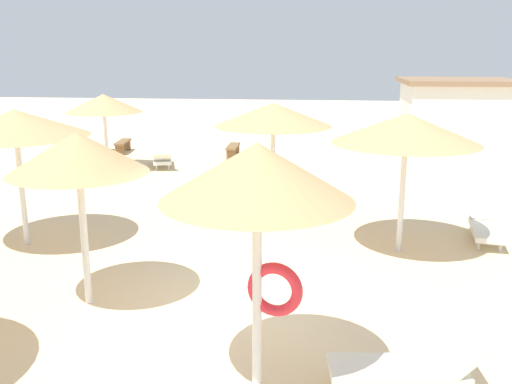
{
  "coord_description": "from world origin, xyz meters",
  "views": [
    {
      "loc": [
        1.31,
        -8.79,
        4.19
      ],
      "look_at": [
        0.0,
        3.0,
        1.2
      ],
      "focal_mm": 39.8,
      "sensor_mm": 36.0,
      "label": 1
    }
  ],
  "objects_px": {
    "parasol_3": "(104,103)",
    "bench_2": "(105,156)",
    "lounger_1": "(486,226)",
    "lounger_2": "(409,367)",
    "bench_1": "(233,149)",
    "parasol_6": "(273,115)",
    "beach_cabana": "(455,114)",
    "lounger_3": "(162,159)",
    "parasol_1": "(406,129)",
    "bench_0": "(123,144)",
    "parasol_2": "(257,176)",
    "parasol_4": "(15,123)",
    "parasol_7": "(78,153)"
  },
  "relations": [
    {
      "from": "parasol_1",
      "to": "parasol_4",
      "type": "bearing_deg",
      "value": -176.54
    },
    {
      "from": "parasol_2",
      "to": "parasol_4",
      "type": "distance_m",
      "value": 7.44
    },
    {
      "from": "parasol_6",
      "to": "bench_1",
      "type": "distance_m",
      "value": 8.61
    },
    {
      "from": "parasol_2",
      "to": "lounger_1",
      "type": "bearing_deg",
      "value": 54.31
    },
    {
      "from": "lounger_3",
      "to": "parasol_3",
      "type": "bearing_deg",
      "value": -158.37
    },
    {
      "from": "lounger_1",
      "to": "bench_2",
      "type": "xyz_separation_m",
      "value": [
        -11.68,
        7.28,
        0.03
      ]
    },
    {
      "from": "parasol_6",
      "to": "lounger_2",
      "type": "distance_m",
      "value": 8.21
    },
    {
      "from": "parasol_2",
      "to": "parasol_7",
      "type": "distance_m",
      "value": 3.79
    },
    {
      "from": "parasol_3",
      "to": "lounger_3",
      "type": "relative_size",
      "value": 1.35
    },
    {
      "from": "parasol_7",
      "to": "bench_0",
      "type": "height_order",
      "value": "parasol_7"
    },
    {
      "from": "parasol_1",
      "to": "parasol_7",
      "type": "height_order",
      "value": "parasol_1"
    },
    {
      "from": "parasol_1",
      "to": "bench_2",
      "type": "xyz_separation_m",
      "value": [
        -9.64,
        8.24,
        -2.28
      ]
    },
    {
      "from": "parasol_1",
      "to": "parasol_4",
      "type": "xyz_separation_m",
      "value": [
        -8.11,
        -0.49,
        0.06
      ]
    },
    {
      "from": "bench_0",
      "to": "bench_1",
      "type": "distance_m",
      "value": 4.77
    },
    {
      "from": "parasol_7",
      "to": "lounger_3",
      "type": "height_order",
      "value": "parasol_7"
    },
    {
      "from": "parasol_3",
      "to": "lounger_1",
      "type": "xyz_separation_m",
      "value": [
        11.25,
        -6.39,
        -2.05
      ]
    },
    {
      "from": "lounger_1",
      "to": "beach_cabana",
      "type": "bearing_deg",
      "value": 81.0
    },
    {
      "from": "parasol_3",
      "to": "parasol_4",
      "type": "height_order",
      "value": "parasol_4"
    },
    {
      "from": "beach_cabana",
      "to": "bench_1",
      "type": "bearing_deg",
      "value": -162.49
    },
    {
      "from": "bench_0",
      "to": "beach_cabana",
      "type": "xyz_separation_m",
      "value": [
        13.85,
        2.3,
        1.17
      ]
    },
    {
      "from": "parasol_3",
      "to": "lounger_1",
      "type": "bearing_deg",
      "value": -29.58
    },
    {
      "from": "parasol_6",
      "to": "bench_1",
      "type": "bearing_deg",
      "value": 105.6
    },
    {
      "from": "bench_1",
      "to": "lounger_3",
      "type": "bearing_deg",
      "value": -135.09
    },
    {
      "from": "parasol_1",
      "to": "lounger_2",
      "type": "relative_size",
      "value": 1.57
    },
    {
      "from": "bench_1",
      "to": "beach_cabana",
      "type": "xyz_separation_m",
      "value": [
        9.12,
        2.88,
        1.17
      ]
    },
    {
      "from": "parasol_1",
      "to": "bench_2",
      "type": "height_order",
      "value": "parasol_1"
    },
    {
      "from": "parasol_3",
      "to": "bench_2",
      "type": "relative_size",
      "value": 1.75
    },
    {
      "from": "parasol_3",
      "to": "beach_cabana",
      "type": "relative_size",
      "value": 0.59
    },
    {
      "from": "parasol_3",
      "to": "bench_1",
      "type": "distance_m",
      "value": 5.43
    },
    {
      "from": "parasol_3",
      "to": "lounger_3",
      "type": "bearing_deg",
      "value": 21.63
    },
    {
      "from": "lounger_2",
      "to": "bench_1",
      "type": "distance_m",
      "value": 16.19
    },
    {
      "from": "parasol_1",
      "to": "parasol_3",
      "type": "bearing_deg",
      "value": 141.42
    },
    {
      "from": "parasol_3",
      "to": "parasol_2",
      "type": "bearing_deg",
      "value": -62.02
    },
    {
      "from": "parasol_3",
      "to": "parasol_6",
      "type": "bearing_deg",
      "value": -38.58
    },
    {
      "from": "parasol_3",
      "to": "parasol_7",
      "type": "distance_m",
      "value": 11.13
    },
    {
      "from": "bench_0",
      "to": "beach_cabana",
      "type": "relative_size",
      "value": 0.33
    },
    {
      "from": "parasol_1",
      "to": "parasol_6",
      "type": "height_order",
      "value": "parasol_1"
    },
    {
      "from": "parasol_2",
      "to": "lounger_3",
      "type": "relative_size",
      "value": 1.59
    },
    {
      "from": "parasol_3",
      "to": "bench_2",
      "type": "bearing_deg",
      "value": 115.87
    },
    {
      "from": "bench_1",
      "to": "parasol_6",
      "type": "bearing_deg",
      "value": -74.4
    },
    {
      "from": "parasol_2",
      "to": "parasol_4",
      "type": "xyz_separation_m",
      "value": [
        -5.65,
        4.84,
        -0.08
      ]
    },
    {
      "from": "lounger_3",
      "to": "bench_1",
      "type": "relative_size",
      "value": 1.32
    },
    {
      "from": "parasol_3",
      "to": "beach_cabana",
      "type": "distance_m",
      "value": 14.45
    },
    {
      "from": "parasol_2",
      "to": "bench_0",
      "type": "bearing_deg",
      "value": 114.52
    },
    {
      "from": "lounger_1",
      "to": "bench_0",
      "type": "relative_size",
      "value": 1.27
    },
    {
      "from": "parasol_3",
      "to": "bench_1",
      "type": "height_order",
      "value": "parasol_3"
    },
    {
      "from": "lounger_2",
      "to": "lounger_3",
      "type": "relative_size",
      "value": 0.97
    },
    {
      "from": "parasol_4",
      "to": "beach_cabana",
      "type": "bearing_deg",
      "value": 48.51
    },
    {
      "from": "parasol_3",
      "to": "parasol_4",
      "type": "bearing_deg",
      "value": -82.09
    },
    {
      "from": "lounger_1",
      "to": "bench_0",
      "type": "xyz_separation_m",
      "value": [
        -11.92,
        9.94,
        0.03
      ]
    }
  ]
}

